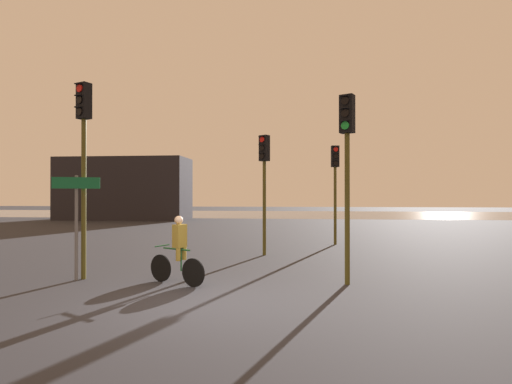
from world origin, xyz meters
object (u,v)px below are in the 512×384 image
distant_building (125,189)px  cyclist (178,250)px  traffic_light_center (264,172)px  traffic_light_near_right (347,153)px  direction_sign_post (76,212)px  traffic_light_far_right (335,176)px  traffic_light_near_left (84,144)px

distant_building → cyclist: (11.66, -23.32, -1.77)m
traffic_light_center → traffic_light_near_right: traffic_light_near_right is taller
traffic_light_near_right → direction_sign_post: traffic_light_near_right is taller
traffic_light_near_right → direction_sign_post: bearing=28.9°
traffic_light_far_right → traffic_light_near_right: 7.58m
traffic_light_near_left → cyclist: 3.64m
distant_building → cyclist: bearing=-63.4°
distant_building → cyclist: 26.13m
distant_building → traffic_light_near_left: (9.11, -22.96, 0.80)m
distant_building → traffic_light_near_right: (15.62, -22.91, 0.52)m
traffic_light_far_right → cyclist: 9.35m
distant_building → traffic_light_far_right: 22.24m
traffic_light_center → direction_sign_post: bearing=80.5°
traffic_light_far_right → direction_sign_post: 10.58m
direction_sign_post → distant_building: bearing=-90.5°
traffic_light_far_right → traffic_light_near_right: bearing=80.5°
cyclist → traffic_light_near_right: bearing=-56.9°
distant_building → traffic_light_far_right: bearing=-43.7°
distant_building → traffic_light_near_right: bearing=-55.7°
traffic_light_near_right → direction_sign_post: (-6.61, -0.21, -1.41)m
distant_building → direction_sign_post: (9.01, -23.12, -0.90)m
traffic_light_far_right → cyclist: (-4.42, -7.96, -2.10)m
distant_building → traffic_light_near_right: distant_building is taller
direction_sign_post → cyclist: 2.80m
traffic_light_near_left → traffic_light_center: bearing=-111.3°
traffic_light_center → traffic_light_near_right: (2.30, -4.32, 0.19)m
distant_building → traffic_light_center: distant_building is taller
distant_building → direction_sign_post: bearing=-68.7°
distant_building → traffic_light_center: bearing=-54.4°
traffic_light_center → distant_building: bearing=-20.2°
traffic_light_far_right → traffic_light_near_right: (-0.46, -7.56, 0.19)m
traffic_light_far_right → traffic_light_near_right: size_ratio=0.93×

